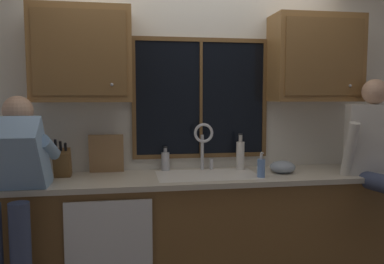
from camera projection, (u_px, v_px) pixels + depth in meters
name	position (u px, v px, depth m)	size (l,w,h in m)	color
back_wall	(190.00, 127.00, 3.39)	(5.77, 0.12, 2.55)	silver
window_glass	(201.00, 98.00, 3.31)	(1.10, 0.02, 0.95)	black
window_frame_top	(201.00, 40.00, 3.25)	(1.17, 0.02, 0.04)	brown
window_frame_bottom	(201.00, 156.00, 3.35)	(1.17, 0.02, 0.04)	brown
window_frame_left	(134.00, 99.00, 3.21)	(0.04, 0.02, 0.95)	brown
window_frame_right	(265.00, 98.00, 3.39)	(0.04, 0.02, 0.95)	brown
window_mullion_center	(201.00, 98.00, 3.30)	(0.02, 0.02, 0.95)	brown
lower_cabinet_run	(197.00, 234.00, 3.12)	(3.37, 0.58, 0.88)	brown
countertop	(197.00, 178.00, 3.06)	(3.43, 0.62, 0.04)	beige
dishwasher_front	(109.00, 253.00, 2.70)	(0.60, 0.02, 0.74)	white
upper_cabinet_left	(82.00, 55.00, 2.97)	(0.75, 0.36, 0.72)	olive
upper_cabinet_right	(315.00, 59.00, 3.27)	(0.75, 0.36, 0.72)	olive
sink	(207.00, 187.00, 3.09)	(0.80, 0.46, 0.21)	white
faucet	(204.00, 141.00, 3.23)	(0.18, 0.09, 0.40)	silver
person_standing	(11.00, 186.00, 2.55)	(0.53, 0.69, 1.55)	#384260
person_sitting_on_counter	(380.00, 153.00, 3.01)	(0.54, 0.65, 1.26)	#384260
knife_block	(62.00, 163.00, 2.99)	(0.12, 0.18, 0.32)	brown
cutting_board	(106.00, 154.00, 3.15)	(0.28, 0.02, 0.32)	#997047
mixing_bowl	(282.00, 167.00, 3.17)	(0.21, 0.21, 0.10)	#8C99A8
soap_dispenser	(261.00, 168.00, 2.98)	(0.06, 0.07, 0.20)	#668CCC
bottle_green_glass	(240.00, 155.00, 3.29)	(0.07, 0.07, 0.31)	silver
bottle_tall_clear	(165.00, 161.00, 3.25)	(0.07, 0.07, 0.20)	#B7B7BC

